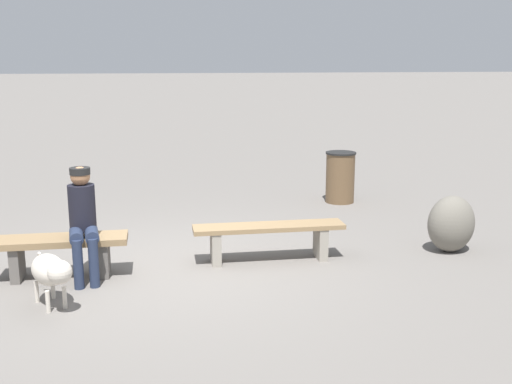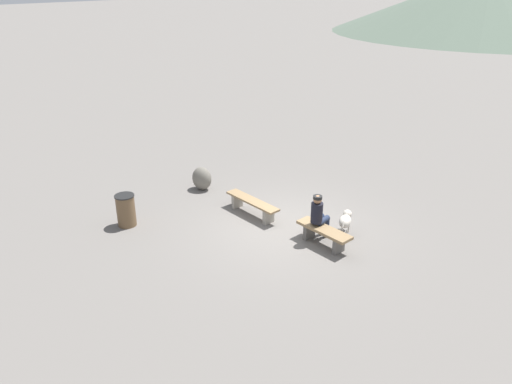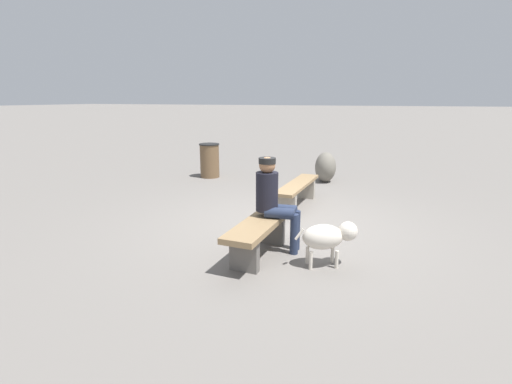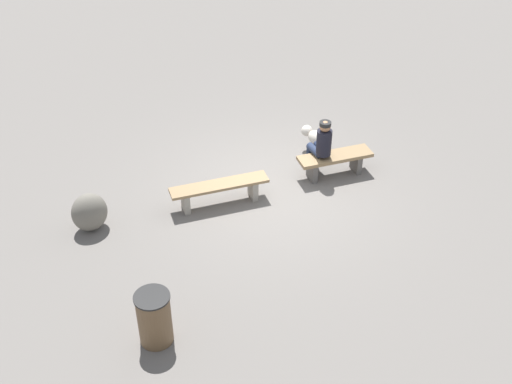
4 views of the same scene
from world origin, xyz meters
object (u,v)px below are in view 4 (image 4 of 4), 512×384
at_px(dog, 316,137).
at_px(bench_left, 219,189).
at_px(seated_person, 321,143).
at_px(trash_bin, 154,318).
at_px(bench_right, 335,160).
at_px(boulder, 89,212).

bearing_deg(dog, bench_left, 85.57).
xyz_separation_m(seated_person, trash_bin, (-4.09, -3.12, -0.30)).
xyz_separation_m(bench_right, dog, (-0.01, 0.89, 0.04)).
distance_m(seated_person, dog, 0.91).
height_order(bench_left, bench_right, bench_right).
xyz_separation_m(bench_left, boulder, (-2.41, 0.08, 0.04)).
relative_size(bench_left, dog, 2.62).
distance_m(bench_right, trash_bin, 5.31).
height_order(bench_left, trash_bin, trash_bin).
height_order(dog, boulder, boulder).
relative_size(bench_left, bench_right, 1.24).
relative_size(seated_person, boulder, 1.73).
height_order(bench_right, boulder, boulder).
distance_m(bench_right, seated_person, 0.50).
relative_size(bench_right, dog, 2.11).
height_order(bench_left, boulder, boulder).
xyz_separation_m(bench_left, seated_person, (2.19, 0.24, 0.42)).
height_order(trash_bin, boulder, trash_bin).
relative_size(bench_right, trash_bin, 1.72).
bearing_deg(seated_person, dog, 65.54).
xyz_separation_m(bench_right, seated_person, (-0.28, 0.10, 0.40)).
distance_m(bench_left, bench_right, 2.47).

